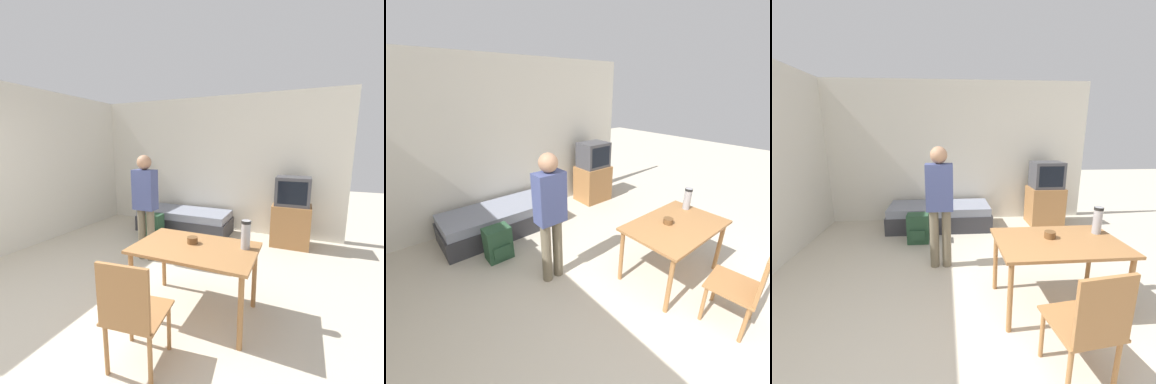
# 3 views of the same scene
# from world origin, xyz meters

# --- Properties ---
(wall_back) EXTENTS (5.54, 0.06, 2.70)m
(wall_back) POSITION_xyz_m (0.00, 3.77, 1.35)
(wall_back) COLOR silver
(wall_back) RESTS_ON ground_plane
(daybed) EXTENTS (1.88, 0.77, 0.45)m
(daybed) POSITION_xyz_m (-0.16, 3.28, 0.22)
(daybed) COLOR #333338
(daybed) RESTS_ON ground_plane
(tv) EXTENTS (0.63, 0.52, 1.21)m
(tv) POSITION_xyz_m (1.87, 3.33, 0.57)
(tv) COLOR #9E6B3D
(tv) RESTS_ON ground_plane
(dining_table) EXTENTS (1.23, 0.77, 0.72)m
(dining_table) POSITION_xyz_m (1.05, 0.96, 0.64)
(dining_table) COLOR #9E6B3D
(dining_table) RESTS_ON ground_plane
(wooden_chair) EXTENTS (0.49, 0.49, 0.93)m
(wooden_chair) POSITION_xyz_m (0.90, 0.09, 0.52)
(wooden_chair) COLOR #9E6B3D
(wooden_chair) RESTS_ON ground_plane
(person_standing) EXTENTS (0.34, 0.21, 1.60)m
(person_standing) POSITION_xyz_m (-0.13, 1.84, 0.93)
(person_standing) COLOR #6B604C
(person_standing) RESTS_ON ground_plane
(thermos_flask) EXTENTS (0.09, 0.09, 0.29)m
(thermos_flask) POSITION_xyz_m (1.53, 1.11, 0.88)
(thermos_flask) COLOR #99999E
(thermos_flask) RESTS_ON dining_table
(mate_bowl) EXTENTS (0.11, 0.11, 0.07)m
(mate_bowl) POSITION_xyz_m (0.99, 1.03, 0.76)
(mate_bowl) COLOR brown
(mate_bowl) RESTS_ON dining_table
(backpack) EXTENTS (0.34, 0.27, 0.48)m
(backpack) POSITION_xyz_m (-0.50, 2.63, 0.24)
(backpack) COLOR #284C33
(backpack) RESTS_ON ground_plane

